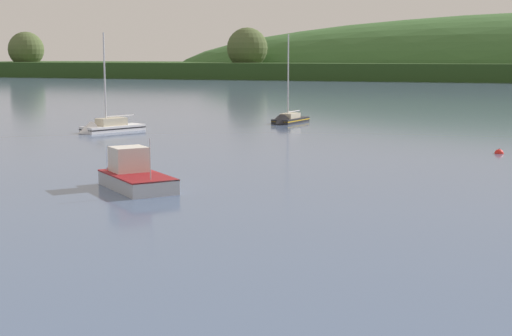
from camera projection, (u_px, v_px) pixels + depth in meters
sailboat_near_mooring at (287, 121)px, 87.18m from camera, size 2.57×6.69×11.08m
sailboat_midwater_white at (106, 130)px, 77.12m from camera, size 4.71×7.75×11.02m
fishing_boat_moored at (133, 179)px, 44.74m from camera, size 6.71×5.89×4.18m
mooring_buoy_foreground at (499, 154)px, 60.25m from camera, size 0.71×0.71×0.79m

